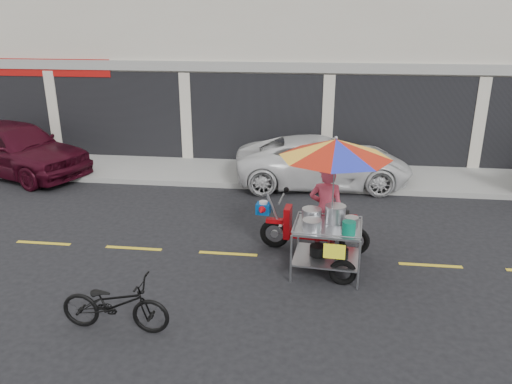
# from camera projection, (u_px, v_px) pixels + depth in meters

# --- Properties ---
(ground) EXTENTS (90.00, 90.00, 0.00)m
(ground) POSITION_uv_depth(u_px,v_px,m) (327.00, 259.00, 9.93)
(ground) COLOR black
(sidewalk) EXTENTS (45.00, 3.00, 0.15)m
(sidewalk) POSITION_uv_depth(u_px,v_px,m) (326.00, 174.00, 15.05)
(sidewalk) COLOR gray
(sidewalk) RESTS_ON ground
(shophouse_block) EXTENTS (36.00, 8.11, 10.40)m
(shophouse_block) POSITION_uv_depth(u_px,v_px,m) (408.00, 25.00, 18.07)
(shophouse_block) COLOR beige
(shophouse_block) RESTS_ON ground
(centerline) EXTENTS (42.00, 0.10, 0.01)m
(centerline) POSITION_uv_depth(u_px,v_px,m) (327.00, 259.00, 9.93)
(centerline) COLOR gold
(centerline) RESTS_ON ground
(maroon_sedan) EXTENTS (5.27, 3.56, 1.66)m
(maroon_sedan) POSITION_uv_depth(u_px,v_px,m) (15.00, 148.00, 14.94)
(maroon_sedan) COLOR #380816
(maroon_sedan) RESTS_ON ground
(white_pickup) EXTENTS (5.12, 2.76, 1.36)m
(white_pickup) POSITION_uv_depth(u_px,v_px,m) (323.00, 161.00, 14.11)
(white_pickup) COLOR silver
(white_pickup) RESTS_ON ground
(near_bicycle) EXTENTS (1.72, 0.63, 0.90)m
(near_bicycle) POSITION_uv_depth(u_px,v_px,m) (115.00, 304.00, 7.59)
(near_bicycle) COLOR black
(near_bicycle) RESTS_ON ground
(food_vendor_rig) EXTENTS (2.60, 2.24, 2.62)m
(food_vendor_rig) POSITION_uv_depth(u_px,v_px,m) (329.00, 184.00, 9.22)
(food_vendor_rig) COLOR black
(food_vendor_rig) RESTS_ON ground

